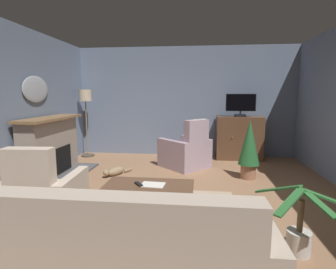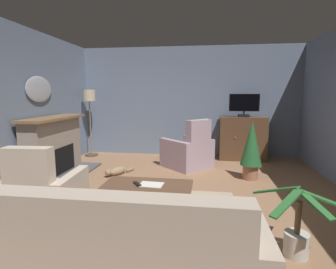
% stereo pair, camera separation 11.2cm
% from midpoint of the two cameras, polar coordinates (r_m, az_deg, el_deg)
% --- Properties ---
extents(ground_plane, '(6.23, 7.30, 0.04)m').
position_cam_midpoint_polar(ground_plane, '(4.11, 1.89, -15.06)').
color(ground_plane, '#936B4C').
extents(wall_back, '(6.23, 0.10, 2.84)m').
position_cam_midpoint_polar(wall_back, '(7.15, 4.85, 6.91)').
color(wall_back, slate).
rests_on(wall_back, ground_plane).
extents(rug_central, '(2.03, 1.77, 0.01)m').
position_cam_midpoint_polar(rug_central, '(3.87, -0.12, -16.20)').
color(rug_central, tan).
rests_on(rug_central, ground_plane).
extents(fireplace, '(0.85, 1.76, 1.18)m').
position_cam_midpoint_polar(fireplace, '(5.82, -22.41, -2.62)').
color(fireplace, '#4C4C51').
rests_on(fireplace, ground_plane).
extents(wall_mirror_oval, '(0.06, 0.83, 0.51)m').
position_cam_midpoint_polar(wall_mirror_oval, '(5.86, -25.18, 8.67)').
color(wall_mirror_oval, '#B2B7BF').
extents(tv_cabinet, '(1.13, 0.53, 1.07)m').
position_cam_midpoint_polar(tv_cabinet, '(6.95, 15.97, -0.95)').
color(tv_cabinet, '#402A1C').
rests_on(tv_cabinet, ground_plane).
extents(television, '(0.72, 0.20, 0.56)m').
position_cam_midpoint_polar(television, '(6.81, 16.33, 6.11)').
color(television, black).
rests_on(television, tv_cabinet).
extents(coffee_table, '(1.15, 0.59, 0.47)m').
position_cam_midpoint_polar(coffee_table, '(3.54, -3.49, -11.31)').
color(coffee_table, brown).
rests_on(coffee_table, ground_plane).
extents(tv_remote, '(0.14, 0.17, 0.02)m').
position_cam_midpoint_polar(tv_remote, '(3.52, -5.66, -10.40)').
color(tv_remote, black).
rests_on(tv_remote, coffee_table).
extents(folded_newspaper, '(0.32, 0.24, 0.01)m').
position_cam_midpoint_polar(folded_newspaper, '(3.51, -2.65, -10.57)').
color(folded_newspaper, silver).
rests_on(folded_newspaper, coffee_table).
extents(sofa_floral, '(2.20, 0.88, 0.98)m').
position_cam_midpoint_polar(sofa_floral, '(2.35, -8.07, -24.91)').
color(sofa_floral, '#C6B29E').
rests_on(sofa_floral, ground_plane).
extents(armchair_angled_to_table, '(1.24, 1.24, 1.11)m').
position_cam_midpoint_polar(armchair_angled_to_table, '(5.99, 4.89, -3.84)').
color(armchair_angled_to_table, '#AD93A3').
rests_on(armchair_angled_to_table, ground_plane).
extents(armchair_by_fireplace, '(0.87, 0.93, 1.03)m').
position_cam_midpoint_polar(armchair_by_fireplace, '(3.85, -23.97, -12.01)').
color(armchair_by_fireplace, '#C6B29E').
rests_on(armchair_by_fireplace, ground_plane).
extents(potted_plant_on_hearth_side, '(0.82, 0.74, 0.73)m').
position_cam_midpoint_polar(potted_plant_on_hearth_side, '(3.18, 26.61, -18.44)').
color(potted_plant_on_hearth_side, beige).
rests_on(potted_plant_on_hearth_side, ground_plane).
extents(potted_plant_small_fern_corner, '(0.40, 0.40, 1.14)m').
position_cam_midpoint_polar(potted_plant_small_fern_corner, '(5.36, 17.87, -2.53)').
color(potted_plant_small_fern_corner, '#99664C').
rests_on(potted_plant_small_fern_corner, ground_plane).
extents(cat, '(0.45, 0.62, 0.19)m').
position_cam_midpoint_polar(cat, '(5.56, -10.28, -7.61)').
color(cat, '#937A5B').
rests_on(cat, ground_plane).
extents(floor_lamp, '(0.34, 0.34, 1.74)m').
position_cam_midpoint_polar(floor_lamp, '(7.27, -15.92, 6.10)').
color(floor_lamp, '#4C4233').
rests_on(floor_lamp, ground_plane).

